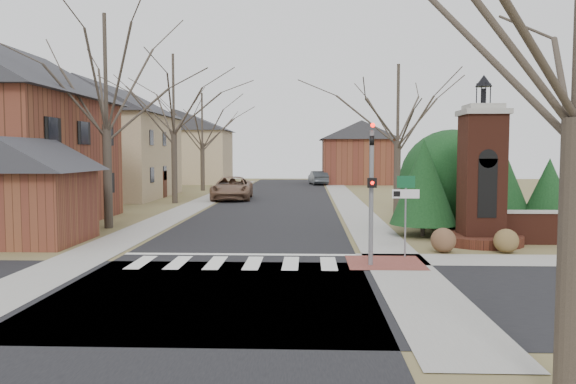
{
  "coord_description": "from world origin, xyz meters",
  "views": [
    {
      "loc": [
        2.37,
        -16.77,
        3.51
      ],
      "look_at": [
        1.52,
        6.0,
        1.92
      ],
      "focal_mm": 35.0,
      "sensor_mm": 36.0,
      "label": 1
    }
  ],
  "objects_px": {
    "sign_post": "(405,200)",
    "pickup_truck": "(232,188)",
    "brick_gate_monument": "(481,188)",
    "traffic_signal_pole": "(371,183)",
    "distant_car": "(318,178)"
  },
  "relations": [
    {
      "from": "sign_post",
      "to": "brick_gate_monument",
      "type": "xyz_separation_m",
      "value": [
        3.41,
        3.01,
        0.22
      ]
    },
    {
      "from": "sign_post",
      "to": "pickup_truck",
      "type": "height_order",
      "value": "sign_post"
    },
    {
      "from": "traffic_signal_pole",
      "to": "pickup_truck",
      "type": "relative_size",
      "value": 0.73
    },
    {
      "from": "sign_post",
      "to": "distant_car",
      "type": "height_order",
      "value": "sign_post"
    },
    {
      "from": "pickup_truck",
      "to": "distant_car",
      "type": "xyz_separation_m",
      "value": [
        6.8,
        20.05,
        -0.1
      ]
    },
    {
      "from": "traffic_signal_pole",
      "to": "distant_car",
      "type": "relative_size",
      "value": 0.98
    },
    {
      "from": "sign_post",
      "to": "brick_gate_monument",
      "type": "bearing_deg",
      "value": 41.42
    },
    {
      "from": "traffic_signal_pole",
      "to": "sign_post",
      "type": "relative_size",
      "value": 1.64
    },
    {
      "from": "traffic_signal_pole",
      "to": "distant_car",
      "type": "bearing_deg",
      "value": 91.16
    },
    {
      "from": "traffic_signal_pole",
      "to": "sign_post",
      "type": "xyz_separation_m",
      "value": [
        1.29,
        1.41,
        -0.64
      ]
    },
    {
      "from": "traffic_signal_pole",
      "to": "brick_gate_monument",
      "type": "height_order",
      "value": "brick_gate_monument"
    },
    {
      "from": "brick_gate_monument",
      "to": "sign_post",
      "type": "bearing_deg",
      "value": -138.58
    },
    {
      "from": "traffic_signal_pole",
      "to": "brick_gate_monument",
      "type": "xyz_separation_m",
      "value": [
        4.7,
        4.42,
        -0.42
      ]
    },
    {
      "from": "sign_post",
      "to": "distant_car",
      "type": "distance_m",
      "value": 43.26
    },
    {
      "from": "traffic_signal_pole",
      "to": "sign_post",
      "type": "distance_m",
      "value": 2.02
    }
  ]
}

